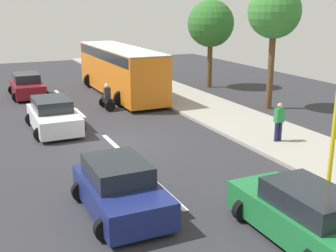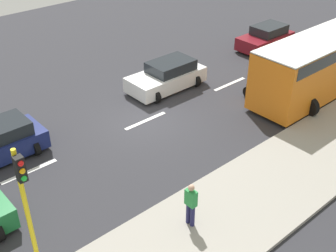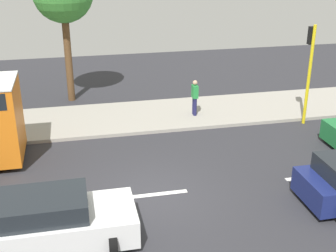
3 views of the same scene
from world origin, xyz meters
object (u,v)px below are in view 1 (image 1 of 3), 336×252
Objects in this scene: motorcycle at (107,99)px; car_maroon at (27,86)px; city_bus at (120,67)px; street_tree_north at (274,13)px; car_green at (302,214)px; car_white at (53,116)px; car_dark_blue at (120,189)px; street_tree_center at (211,24)px; pedestrian_near_signal at (279,121)px.

car_maroon is at bearing 123.48° from motorcycle.
city_bus is 10.54m from street_tree_north.
city_bus reaches higher than car_green.
car_dark_blue is at bearing -88.91° from car_white.
car_white is 4.70m from motorcycle.
street_tree_center is at bearing -0.79° from city_bus.
city_bus is at bearing 102.00° from pedestrian_near_signal.
car_maroon is 6.71m from motorcycle.
street_tree_center is at bearing 88.18° from street_tree_north.
pedestrian_near_signal is 14.01m from street_tree_center.
car_maroon is (-0.28, 18.11, -0.00)m from car_dark_blue.
pedestrian_near_signal is at bearing -36.80° from car_white.
street_tree_north reaches higher than car_white.
city_bus is at bearing -18.14° from car_maroon.
car_green is at bearing -42.36° from car_dark_blue.
car_white is 9.49m from car_dark_blue.
pedestrian_near_signal reaches higher than car_dark_blue.
car_dark_blue is (0.18, -9.49, -0.00)m from car_white.
motorcycle is at bearing 74.73° from car_dark_blue.
car_maroon is 17.20m from pedestrian_near_signal.
car_dark_blue is at bearing 137.64° from car_green.
car_white is 13.15m from street_tree_north.
car_dark_blue is 15.68m from street_tree_north.
pedestrian_near_signal is at bearing -62.59° from motorcycle.
city_bus is (5.67, 6.73, 1.13)m from car_white.
street_tree_north is (12.26, -0.68, 4.71)m from car_white.
car_green is 21.89m from car_maroon.
car_dark_blue is 1.01× the size of car_maroon.
city_bus reaches higher than car_white.
street_tree_north is (8.35, 12.22, 4.71)m from car_green.
car_white is at bearing -139.95° from motorcycle.
car_green is at bearing -124.34° from street_tree_north.
street_tree_center reaches higher than pedestrian_near_signal.
street_tree_center reaches higher than car_dark_blue.
motorcycle is at bearing 117.41° from pedestrian_near_signal.
motorcycle is 0.91× the size of pedestrian_near_signal.
car_dark_blue and car_maroon have the same top height.
car_white is at bearing 176.84° from street_tree_north.
car_maroon is at bearing 171.04° from street_tree_center.
car_maroon is at bearing 90.90° from car_dark_blue.
pedestrian_near_signal is (8.54, -14.93, 0.35)m from car_maroon.
street_tree_north is at bearing -3.16° from car_white.
car_maroon is (-0.10, 8.62, -0.00)m from car_white.
street_tree_center is (4.06, 12.94, 3.48)m from pedestrian_near_signal.
car_green is 1.07× the size of car_dark_blue.
car_dark_blue is at bearing -89.10° from car_maroon.
street_tree_center reaches higher than car_white.
street_tree_north reaches higher than car_maroon.
car_white and car_maroon have the same top height.
city_bus is (5.49, 16.22, 1.14)m from car_dark_blue.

